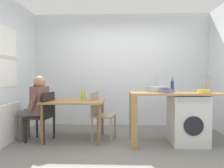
{
  "coord_description": "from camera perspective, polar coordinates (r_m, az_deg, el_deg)",
  "views": [
    {
      "loc": [
        -0.03,
        -3.23,
        1.19
      ],
      "look_at": [
        -0.16,
        0.45,
        1.05
      ],
      "focal_mm": 32.51,
      "sensor_mm": 36.0,
      "label": 1
    }
  ],
  "objects": [
    {
      "name": "ground_plane",
      "position": [
        3.45,
        2.59,
        -18.09
      ],
      "size": [
        5.46,
        5.46,
        0.0
      ],
      "primitive_type": "plane",
      "color": "slate"
    },
    {
      "name": "wall_back",
      "position": [
        4.99,
        2.45,
        3.95
      ],
      "size": [
        4.6,
        0.1,
        2.7
      ],
      "primitive_type": "cube",
      "color": "silver",
      "rests_on": "ground_plane"
    },
    {
      "name": "radiator",
      "position": [
        4.14,
        -27.09,
        -9.82
      ],
      "size": [
        0.1,
        0.8,
        0.7
      ],
      "primitive_type": "cube",
      "color": "white",
      "rests_on": "ground_plane"
    },
    {
      "name": "dining_table",
      "position": [
        3.89,
        -10.51,
        -5.99
      ],
      "size": [
        1.1,
        0.76,
        0.74
      ],
      "color": "#9E7042",
      "rests_on": "ground_plane"
    },
    {
      "name": "chair_person_seat",
      "position": [
        3.96,
        -18.67,
        -7.91
      ],
      "size": [
        0.46,
        0.46,
        0.9
      ],
      "rotation": [
        0.0,
        0.0,
        1.4
      ],
      "color": "black",
      "rests_on": "ground_plane"
    },
    {
      "name": "chair_opposite",
      "position": [
        3.9,
        -3.37,
        -7.96
      ],
      "size": [
        0.47,
        0.47,
        0.9
      ],
      "rotation": [
        0.0,
        0.0,
        -1.77
      ],
      "color": "gray",
      "rests_on": "ground_plane"
    },
    {
      "name": "seated_person",
      "position": [
        4.02,
        -20.67,
        -5.43
      ],
      "size": [
        0.53,
        0.53,
        1.2
      ],
      "rotation": [
        0.0,
        0.0,
        1.4
      ],
      "color": "#595651",
      "rests_on": "ground_plane"
    },
    {
      "name": "kitchen_counter",
      "position": [
        3.71,
        13.52,
        -4.58
      ],
      "size": [
        1.5,
        0.68,
        0.92
      ],
      "color": "tan",
      "rests_on": "ground_plane"
    },
    {
      "name": "washing_machine",
      "position": [
        3.88,
        20.44,
        -9.31
      ],
      "size": [
        0.6,
        0.61,
        0.86
      ],
      "color": "silver",
      "rests_on": "ground_plane"
    },
    {
      "name": "sink_basin",
      "position": [
        3.68,
        12.76,
        -1.44
      ],
      "size": [
        0.38,
        0.38,
        0.09
      ],
      "primitive_type": "cylinder",
      "color": "#9EA0A5",
      "rests_on": "kitchen_counter"
    },
    {
      "name": "tap",
      "position": [
        3.86,
        12.28,
        0.13
      ],
      "size": [
        0.02,
        0.02,
        0.28
      ],
      "primitive_type": "cylinder",
      "color": "#B2B2B7",
      "rests_on": "kitchen_counter"
    },
    {
      "name": "bottle_tall_green",
      "position": [
        3.85,
        16.59,
        -0.34
      ],
      "size": [
        0.06,
        0.06,
        0.25
      ],
      "color": "navy",
      "rests_on": "kitchen_counter"
    },
    {
      "name": "mixing_bowl",
      "position": [
        3.51,
        14.86,
        -1.82
      ],
      "size": [
        0.22,
        0.22,
        0.06
      ],
      "color": "slate",
      "rests_on": "kitchen_counter"
    },
    {
      "name": "utensil_crock",
      "position": [
        3.99,
        25.32,
        -0.97
      ],
      "size": [
        0.11,
        0.11,
        0.3
      ],
      "color": "gray",
      "rests_on": "kitchen_counter"
    },
    {
      "name": "colander",
      "position": [
        3.68,
        24.39,
        -1.81
      ],
      "size": [
        0.2,
        0.2,
        0.06
      ],
      "color": "gold",
      "rests_on": "kitchen_counter"
    },
    {
      "name": "vase",
      "position": [
        3.94,
        -8.08,
        -3.08
      ],
      "size": [
        0.09,
        0.09,
        0.19
      ],
      "primitive_type": "cylinder",
      "color": "#A8C63D",
      "rests_on": "dining_table"
    },
    {
      "name": "scissors",
      "position": [
        3.64,
        16.34,
        -2.17
      ],
      "size": [
        0.15,
        0.06,
        0.01
      ],
      "color": "#B2B2B7",
      "rests_on": "kitchen_counter"
    }
  ]
}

